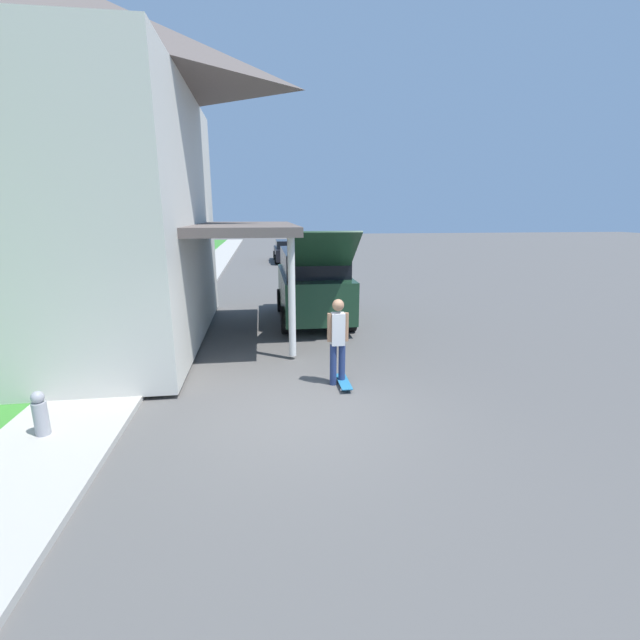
{
  "coord_description": "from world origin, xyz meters",
  "views": [
    {
      "loc": [
        -0.51,
        -6.62,
        3.27
      ],
      "look_at": [
        0.75,
        2.67,
        0.9
      ],
      "focal_mm": 24.0,
      "sensor_mm": 36.0,
      "label": 1
    }
  ],
  "objects": [
    {
      "name": "ground_plane",
      "position": [
        0.0,
        0.0,
        0.0
      ],
      "size": [
        120.0,
        120.0,
        0.0
      ],
      "primitive_type": "plane",
      "color": "#54514F"
    },
    {
      "name": "sidewalk",
      "position": [
        -3.6,
        6.0,
        0.05
      ],
      "size": [
        1.8,
        80.0,
        0.1
      ],
      "color": "#ADA89E",
      "rests_on": "ground_plane"
    },
    {
      "name": "lawn_tree_near",
      "position": [
        -5.46,
        3.79,
        6.07
      ],
      "size": [
        3.75,
        3.75,
        7.91
      ],
      "color": "brown",
      "rests_on": "lawn"
    },
    {
      "name": "suv_parked",
      "position": [
        1.0,
        6.21,
        1.16
      ],
      "size": [
        2.07,
        5.18,
        2.85
      ],
      "color": "#193823",
      "rests_on": "ground_plane"
    },
    {
      "name": "car_down_street",
      "position": [
        1.23,
        22.59,
        0.7
      ],
      "size": [
        1.86,
        4.51,
        1.44
      ],
      "color": "black",
      "rests_on": "ground_plane"
    },
    {
      "name": "skateboarder",
      "position": [
        0.87,
        1.07,
        0.94
      ],
      "size": [
        0.41,
        0.22,
        1.7
      ],
      "color": "navy",
      "rests_on": "ground_plane"
    },
    {
      "name": "skateboard",
      "position": [
        0.98,
        0.97,
        0.08
      ],
      "size": [
        0.22,
        0.82,
        0.1
      ],
      "color": "#236B99",
      "rests_on": "ground_plane"
    },
    {
      "name": "fire_hydrant",
      "position": [
        -3.78,
        -0.44,
        0.43
      ],
      "size": [
        0.2,
        0.2,
        0.68
      ],
      "color": "#99999E",
      "rests_on": "sidewalk"
    }
  ]
}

